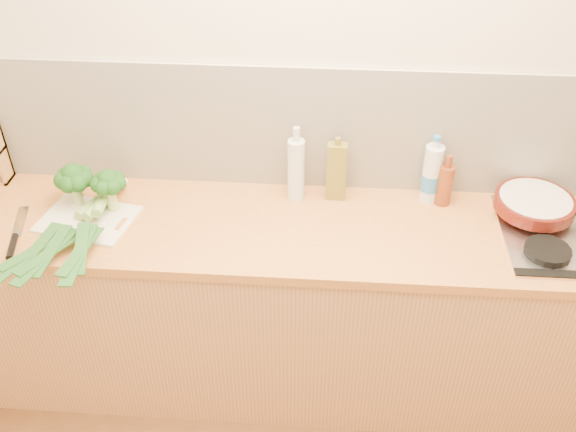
% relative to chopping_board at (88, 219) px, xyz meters
% --- Properties ---
extents(room_shell, '(3.50, 3.50, 3.50)m').
position_rel_chopping_board_xyz_m(room_shell, '(0.91, 0.32, 0.26)').
color(room_shell, beige).
rests_on(room_shell, ground).
extents(counter, '(3.20, 0.62, 0.90)m').
position_rel_chopping_board_xyz_m(counter, '(0.91, 0.03, -0.46)').
color(counter, tan).
rests_on(counter, ground).
extents(chopping_board, '(0.40, 0.33, 0.01)m').
position_rel_chopping_board_xyz_m(chopping_board, '(0.00, 0.00, 0.00)').
color(chopping_board, beige).
rests_on(chopping_board, counter).
extents(broccoli_left, '(0.15, 0.16, 0.19)m').
position_rel_chopping_board_xyz_m(broccoli_left, '(-0.06, 0.09, 0.13)').
color(broccoli_left, '#A9C371').
rests_on(broccoli_left, chopping_board).
extents(broccoli_right, '(0.14, 0.14, 0.18)m').
position_rel_chopping_board_xyz_m(broccoli_right, '(0.09, 0.07, 0.13)').
color(broccoli_right, '#A9C371').
rests_on(broccoli_right, chopping_board).
extents(leek_front, '(0.32, 0.67, 0.04)m').
position_rel_chopping_board_xyz_m(leek_front, '(-0.02, -0.01, 0.03)').
color(leek_front, white).
rests_on(leek_front, chopping_board).
extents(leek_mid, '(0.25, 0.67, 0.04)m').
position_rel_chopping_board_xyz_m(leek_mid, '(0.02, -0.04, 0.05)').
color(leek_mid, white).
rests_on(leek_mid, chopping_board).
extents(leek_back, '(0.11, 0.66, 0.04)m').
position_rel_chopping_board_xyz_m(leek_back, '(0.06, -0.05, 0.06)').
color(leek_back, white).
rests_on(leek_back, chopping_board).
extents(chefs_knife, '(0.11, 0.34, 0.03)m').
position_rel_chopping_board_xyz_m(chefs_knife, '(-0.24, -0.16, 0.00)').
color(chefs_knife, silver).
rests_on(chefs_knife, counter).
extents(skillet, '(0.45, 0.31, 0.05)m').
position_rel_chopping_board_xyz_m(skillet, '(1.78, 0.16, 0.06)').
color(skillet, '#53150D').
rests_on(skillet, gas_hob).
extents(oil_tin, '(0.08, 0.05, 0.29)m').
position_rel_chopping_board_xyz_m(oil_tin, '(0.98, 0.23, 0.12)').
color(oil_tin, olive).
rests_on(oil_tin, counter).
extents(glass_bottle, '(0.07, 0.07, 0.33)m').
position_rel_chopping_board_xyz_m(glass_bottle, '(0.82, 0.22, 0.14)').
color(glass_bottle, silver).
rests_on(glass_bottle, counter).
extents(amber_bottle, '(0.06, 0.06, 0.23)m').
position_rel_chopping_board_xyz_m(amber_bottle, '(1.43, 0.22, 0.09)').
color(amber_bottle, brown).
rests_on(amber_bottle, counter).
extents(water_bottle, '(0.08, 0.08, 0.28)m').
position_rel_chopping_board_xyz_m(water_bottle, '(1.37, 0.25, 0.11)').
color(water_bottle, silver).
rests_on(water_bottle, counter).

